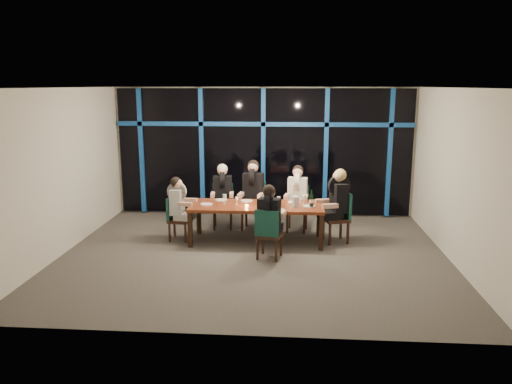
% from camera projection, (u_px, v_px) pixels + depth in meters
% --- Properties ---
extents(room, '(7.04, 7.00, 3.02)m').
position_uv_depth(room, '(253.00, 145.00, 8.70)').
color(room, '#534F49').
rests_on(room, ground).
extents(window_wall, '(6.86, 0.43, 2.94)m').
position_uv_depth(window_wall, '(264.00, 150.00, 11.66)').
color(window_wall, black).
rests_on(window_wall, ground).
extents(dining_table, '(2.60, 1.00, 0.75)m').
position_uv_depth(dining_table, '(257.00, 208.00, 9.76)').
color(dining_table, maroon).
rests_on(dining_table, ground).
extents(chair_far_left, '(0.48, 0.48, 0.95)m').
position_uv_depth(chair_far_left, '(223.00, 203.00, 10.81)').
color(chair_far_left, black).
rests_on(chair_far_left, ground).
extents(chair_far_mid, '(0.53, 0.53, 1.02)m').
position_uv_depth(chair_far_mid, '(254.00, 202.00, 10.72)').
color(chair_far_mid, black).
rests_on(chair_far_mid, ground).
extents(chair_far_right, '(0.50, 0.50, 0.96)m').
position_uv_depth(chair_far_right, '(298.00, 206.00, 10.59)').
color(chair_far_right, black).
rests_on(chair_far_right, ground).
extents(chair_end_left, '(0.44, 0.44, 0.88)m').
position_uv_depth(chair_end_left, '(176.00, 216.00, 9.92)').
color(chair_end_left, black).
rests_on(chair_end_left, ground).
extents(chair_end_right, '(0.58, 0.58, 1.00)m').
position_uv_depth(chair_end_right, '(340.00, 214.00, 9.79)').
color(chair_end_right, black).
rests_on(chair_end_right, ground).
extents(chair_near_mid, '(0.52, 0.52, 0.92)m').
position_uv_depth(chair_near_mid, '(268.00, 232.00, 8.79)').
color(chair_near_mid, black).
rests_on(chair_near_mid, ground).
extents(diner_far_left, '(0.50, 0.61, 0.93)m').
position_uv_depth(diner_far_left, '(223.00, 187.00, 10.65)').
color(diner_far_left, black).
rests_on(diner_far_left, ground).
extents(diner_far_mid, '(0.54, 0.67, 0.99)m').
position_uv_depth(diner_far_mid, '(253.00, 185.00, 10.55)').
color(diner_far_mid, black).
rests_on(diner_far_mid, ground).
extents(diner_far_right, '(0.51, 0.63, 0.93)m').
position_uv_depth(diner_far_right, '(297.00, 189.00, 10.43)').
color(diner_far_right, white).
rests_on(diner_far_right, ground).
extents(diner_end_left, '(0.56, 0.45, 0.85)m').
position_uv_depth(diner_end_left, '(179.00, 199.00, 9.83)').
color(diner_end_left, black).
rests_on(diner_end_left, ground).
extents(diner_end_right, '(0.68, 0.58, 0.97)m').
position_uv_depth(diner_end_right, '(337.00, 195.00, 9.69)').
color(diner_end_right, black).
rests_on(diner_end_right, ground).
extents(diner_near_mid, '(0.52, 0.62, 0.90)m').
position_uv_depth(diner_near_mid, '(270.00, 210.00, 8.79)').
color(diner_near_mid, black).
rests_on(diner_near_mid, ground).
extents(plate_far_left, '(0.24, 0.24, 0.01)m').
position_uv_depth(plate_far_left, '(221.00, 200.00, 10.13)').
color(plate_far_left, white).
rests_on(plate_far_left, dining_table).
extents(plate_far_mid, '(0.24, 0.24, 0.01)m').
position_uv_depth(plate_far_mid, '(247.00, 201.00, 10.06)').
color(plate_far_mid, white).
rests_on(plate_far_mid, dining_table).
extents(plate_far_right, '(0.24, 0.24, 0.01)m').
position_uv_depth(plate_far_right, '(294.00, 202.00, 9.92)').
color(plate_far_right, white).
rests_on(plate_far_right, dining_table).
extents(plate_end_left, '(0.24, 0.24, 0.01)m').
position_uv_depth(plate_end_left, '(207.00, 204.00, 9.77)').
color(plate_end_left, white).
rests_on(plate_end_left, dining_table).
extents(plate_end_right, '(0.24, 0.24, 0.01)m').
position_uv_depth(plate_end_right, '(309.00, 206.00, 9.61)').
color(plate_end_right, white).
rests_on(plate_end_right, dining_table).
extents(plate_near_mid, '(0.24, 0.24, 0.01)m').
position_uv_depth(plate_near_mid, '(278.00, 210.00, 9.34)').
color(plate_near_mid, white).
rests_on(plate_near_mid, dining_table).
extents(wine_bottle, '(0.08, 0.08, 0.34)m').
position_uv_depth(wine_bottle, '(311.00, 201.00, 9.52)').
color(wine_bottle, black).
rests_on(wine_bottle, dining_table).
extents(water_pitcher, '(0.13, 0.12, 0.21)m').
position_uv_depth(water_pitcher, '(295.00, 202.00, 9.53)').
color(water_pitcher, silver).
rests_on(water_pitcher, dining_table).
extents(tea_light, '(0.06, 0.06, 0.03)m').
position_uv_depth(tea_light, '(247.00, 206.00, 9.61)').
color(tea_light, '#FFA14C').
rests_on(tea_light, dining_table).
extents(wine_glass_a, '(0.06, 0.06, 0.16)m').
position_uv_depth(wine_glass_a, '(236.00, 199.00, 9.74)').
color(wine_glass_a, silver).
rests_on(wine_glass_a, dining_table).
extents(wine_glass_b, '(0.06, 0.06, 0.16)m').
position_uv_depth(wine_glass_b, '(259.00, 198.00, 9.78)').
color(wine_glass_b, white).
rests_on(wine_glass_b, dining_table).
extents(wine_glass_c, '(0.07, 0.07, 0.17)m').
position_uv_depth(wine_glass_c, '(279.00, 199.00, 9.68)').
color(wine_glass_c, silver).
rests_on(wine_glass_c, dining_table).
extents(wine_glass_d, '(0.07, 0.07, 0.19)m').
position_uv_depth(wine_glass_d, '(225.00, 197.00, 9.80)').
color(wine_glass_d, white).
rests_on(wine_glass_d, dining_table).
extents(wine_glass_e, '(0.07, 0.07, 0.18)m').
position_uv_depth(wine_glass_e, '(304.00, 198.00, 9.78)').
color(wine_glass_e, silver).
rests_on(wine_glass_e, dining_table).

